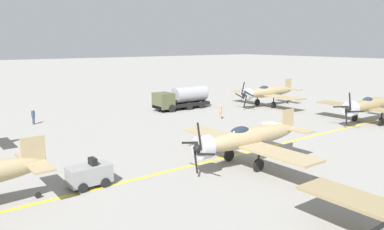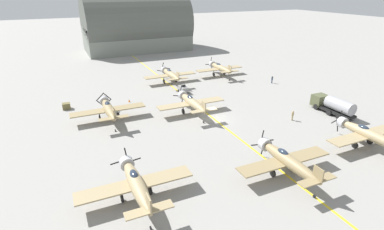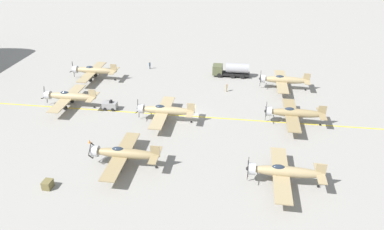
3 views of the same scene
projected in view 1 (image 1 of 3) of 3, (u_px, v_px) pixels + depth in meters
name	position (u px, v px, depth m)	size (l,w,h in m)	color
ground_plane	(260.00, 149.00, 31.47)	(400.00, 400.00, 0.00)	gray
taxiway_stripe	(260.00, 149.00, 31.47)	(0.30, 160.00, 0.01)	yellow
airplane_near_right	(267.00, 92.00, 52.23)	(12.00, 9.98, 3.75)	tan
airplane_near_center	(370.00, 105.00, 41.37)	(12.00, 9.98, 3.79)	#958158
airplane_mid_center	(247.00, 138.00, 26.93)	(12.00, 9.98, 3.77)	tan
fuel_tanker	(182.00, 98.00, 50.35)	(2.67, 8.00, 2.98)	black
tow_tractor	(89.00, 174.00, 23.07)	(1.57, 2.60, 1.79)	gray
ground_crew_walking	(33.00, 116.00, 40.83)	(0.37, 0.37, 1.71)	#334256
ground_crew_inspecting	(220.00, 112.00, 43.62)	(0.37, 0.37, 1.69)	tan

